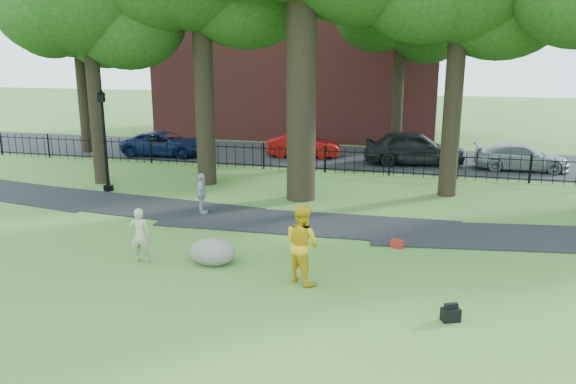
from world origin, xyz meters
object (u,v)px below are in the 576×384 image
(man, at_px, (302,244))
(lamppost, at_px, (105,142))
(woman, at_px, (140,235))
(red_sedan, at_px, (304,145))
(boulder, at_px, (212,250))

(man, distance_m, lamppost, 12.14)
(woman, distance_m, red_sedan, 16.07)
(woman, distance_m, boulder, 2.01)
(woman, xyz_separation_m, red_sedan, (0.91, 16.05, -0.12))
(lamppost, distance_m, red_sedan, 11.14)
(boulder, bearing_deg, man, -13.13)
(man, xyz_separation_m, red_sedan, (-3.65, 16.29, -0.36))
(woman, bearing_deg, lamppost, -64.25)
(man, height_order, lamppost, lamppost)
(woman, height_order, boulder, woman)
(boulder, bearing_deg, lamppost, 137.82)
(boulder, height_order, lamppost, lamppost)
(boulder, distance_m, lamppost, 9.80)
(man, relative_size, boulder, 1.55)
(woman, bearing_deg, man, 165.37)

